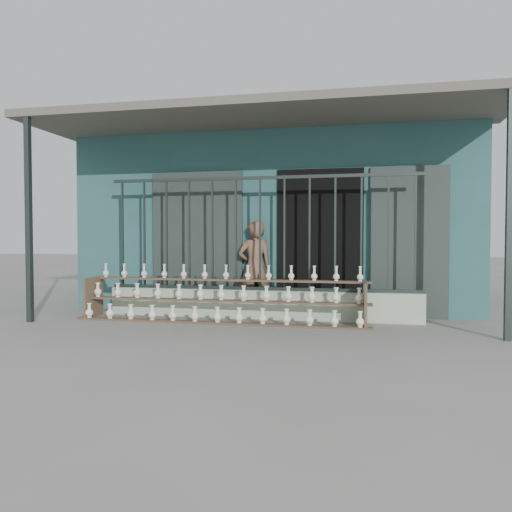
# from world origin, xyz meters

# --- Properties ---
(ground) EXTENTS (60.00, 60.00, 0.00)m
(ground) POSITION_xyz_m (0.00, 0.00, 0.00)
(ground) COLOR slate
(workshop_building) EXTENTS (7.40, 6.60, 3.21)m
(workshop_building) POSITION_xyz_m (0.00, 4.23, 1.62)
(workshop_building) COLOR #285556
(workshop_building) RESTS_ON ground
(parapet_wall) EXTENTS (5.00, 0.20, 0.45)m
(parapet_wall) POSITION_xyz_m (0.00, 1.30, 0.23)
(parapet_wall) COLOR #B5CBAE
(parapet_wall) RESTS_ON ground
(security_fence) EXTENTS (5.00, 0.04, 1.80)m
(security_fence) POSITION_xyz_m (-0.00, 1.30, 1.35)
(security_fence) COLOR #283330
(security_fence) RESTS_ON parapet_wall
(shelf_rack) EXTENTS (4.50, 0.68, 0.85)m
(shelf_rack) POSITION_xyz_m (-0.52, 0.88, 0.36)
(shelf_rack) COLOR brown
(shelf_rack) RESTS_ON ground
(elderly_woman) EXTENTS (0.67, 0.58, 1.56)m
(elderly_woman) POSITION_xyz_m (-0.16, 1.68, 0.78)
(elderly_woman) COLOR brown
(elderly_woman) RESTS_ON ground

